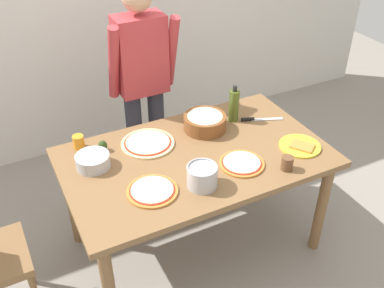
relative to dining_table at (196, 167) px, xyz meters
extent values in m
plane|color=gray|center=(0.00, 0.00, -0.67)|extent=(8.00, 8.00, 0.00)
cube|color=brown|center=(0.00, 0.00, 0.07)|extent=(1.60, 0.96, 0.04)
cylinder|color=brown|center=(0.72, -0.40, -0.31)|extent=(0.07, 0.07, 0.72)
cylinder|color=brown|center=(-0.72, 0.40, -0.31)|extent=(0.07, 0.07, 0.72)
cylinder|color=brown|center=(0.72, 0.40, -0.31)|extent=(0.07, 0.07, 0.72)
cylinder|color=#2D2D38|center=(-0.13, 0.76, -0.24)|extent=(0.12, 0.12, 0.85)
cylinder|color=#2D2D38|center=(0.05, 0.76, -0.24)|extent=(0.12, 0.12, 0.85)
cube|color=#B7383D|center=(-0.04, 0.76, 0.46)|extent=(0.34, 0.20, 0.55)
cylinder|color=#B7383D|center=(-0.25, 0.71, 0.46)|extent=(0.07, 0.21, 0.55)
cylinder|color=#B7383D|center=(0.17, 0.71, 0.46)|extent=(0.07, 0.21, 0.55)
cylinder|color=brown|center=(-1.08, 0.16, -0.44)|extent=(0.04, 0.04, 0.45)
cylinder|color=beige|center=(-0.22, 0.24, 0.10)|extent=(0.34, 0.34, 0.01)
cylinder|color=#B22D1E|center=(-0.22, 0.24, 0.10)|extent=(0.30, 0.30, 0.00)
cylinder|color=beige|center=(-0.22, 0.24, 0.11)|extent=(0.28, 0.28, 0.00)
cylinder|color=#C67A33|center=(0.20, -0.21, 0.10)|extent=(0.27, 0.27, 0.01)
cylinder|color=#B22D1E|center=(0.20, -0.21, 0.10)|extent=(0.24, 0.24, 0.00)
cylinder|color=beige|center=(0.20, -0.21, 0.11)|extent=(0.22, 0.22, 0.00)
cylinder|color=#C67A33|center=(-0.37, -0.20, 0.10)|extent=(0.28, 0.28, 0.01)
cylinder|color=#B22D1E|center=(-0.37, -0.20, 0.10)|extent=(0.25, 0.25, 0.00)
cylinder|color=beige|center=(-0.37, -0.20, 0.11)|extent=(0.23, 0.23, 0.00)
cylinder|color=gold|center=(0.62, -0.21, 0.10)|extent=(0.26, 0.26, 0.01)
cube|color=#CC8438|center=(0.62, -0.23, 0.11)|extent=(0.16, 0.17, 0.01)
cylinder|color=brown|center=(0.19, 0.24, 0.14)|extent=(0.28, 0.28, 0.10)
ellipsoid|color=beige|center=(0.19, 0.24, 0.18)|extent=(0.25, 0.25, 0.05)
cylinder|color=#B7B7BC|center=(-0.59, 0.17, 0.13)|extent=(0.20, 0.20, 0.08)
cylinder|color=#47561E|center=(0.41, 0.25, 0.20)|extent=(0.07, 0.07, 0.22)
cylinder|color=black|center=(0.41, 0.25, 0.33)|extent=(0.03, 0.03, 0.04)
cylinder|color=#B7B7BC|center=(-0.10, -0.27, 0.15)|extent=(0.17, 0.17, 0.12)
torus|color=#A5A5AD|center=(-0.10, -0.27, 0.21)|extent=(0.17, 0.17, 0.01)
cylinder|color=orange|center=(-0.61, 0.40, 0.13)|extent=(0.07, 0.07, 0.08)
cylinder|color=brown|center=(0.41, -0.36, 0.13)|extent=(0.07, 0.07, 0.08)
cube|color=silver|center=(0.62, 0.15, 0.09)|extent=(0.21, 0.11, 0.01)
cube|color=black|center=(0.50, 0.20, 0.10)|extent=(0.09, 0.06, 0.02)
ellipsoid|color=#2D4219|center=(-0.49, 0.30, 0.13)|extent=(0.06, 0.06, 0.07)
camera|label=1|loc=(-1.00, -1.94, 1.67)|focal=41.51mm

